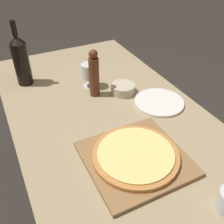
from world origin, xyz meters
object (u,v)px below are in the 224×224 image
object	(u,v)px
wine_glass	(89,72)
small_bowl	(123,89)
pepper_mill	(94,74)
pizza	(136,155)
wine_bottle	(21,60)

from	to	relation	value
wine_glass	small_bowl	world-z (taller)	wine_glass
pepper_mill	wine_glass	size ratio (longest dim) A/B	1.87
pizza	wine_glass	distance (m)	0.61
wine_bottle	small_bowl	distance (m)	0.58
small_bowl	wine_bottle	bearing A→B (deg)	143.16
pizza	wine_bottle	distance (m)	0.85
pizza	pepper_mill	size ratio (longest dim) A/B	1.32
pizza	wine_bottle	xyz separation A→B (m)	(-0.26, 0.80, 0.12)
wine_glass	pepper_mill	bearing A→B (deg)	-94.51
pizza	wine_bottle	size ratio (longest dim) A/B	0.95
pepper_mill	wine_glass	xyz separation A→B (m)	(0.01, 0.09, -0.03)
wine_bottle	pepper_mill	distance (m)	0.43
pizza	wine_glass	xyz separation A→B (m)	(0.05, 0.60, 0.06)
pizza	small_bowl	bearing A→B (deg)	67.51
small_bowl	pizza	bearing A→B (deg)	-112.49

